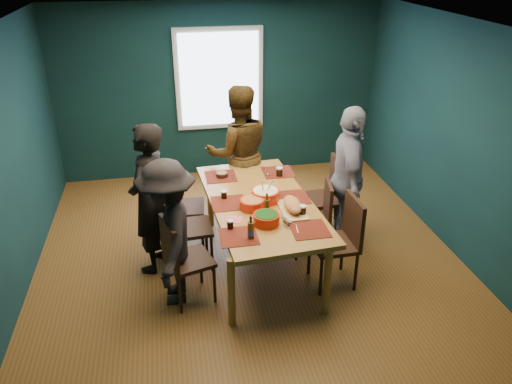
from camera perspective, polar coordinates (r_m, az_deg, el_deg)
room at (r=5.82m, az=-1.57°, el=5.92°), size 5.01×5.01×2.71m
dining_table at (r=5.63m, az=0.53°, el=-1.69°), size 1.27×2.28×0.83m
chair_left_far at (r=6.20m, az=-8.98°, el=-1.00°), size 0.49×0.49×1.00m
chair_left_mid at (r=5.73m, az=-8.45°, el=-3.36°), size 0.49×0.49×1.02m
chair_left_near at (r=5.19m, az=-8.63°, el=-7.13°), size 0.55×0.55×0.98m
chair_right_far at (r=6.40m, az=8.31°, el=0.09°), size 0.49×0.49×1.03m
chair_right_mid at (r=5.99m, az=7.19°, el=-2.37°), size 0.48×0.48×0.93m
chair_right_near at (r=5.48m, az=9.90°, el=-4.87°), size 0.48×0.48×1.03m
person_far_left at (r=5.65m, az=-12.11°, el=-0.83°), size 0.63×0.75×1.76m
person_back at (r=6.66m, az=-2.02°, el=4.48°), size 0.91×0.72×1.83m
person_right at (r=6.05m, az=10.47°, el=1.43°), size 0.63×1.11×1.79m
person_near_left at (r=5.12m, az=-9.88°, el=-4.72°), size 0.64×1.06×1.59m
bowl_salad at (r=5.40m, az=-0.47°, el=-1.33°), size 0.27×0.27×0.11m
bowl_dumpling at (r=5.56m, az=1.10°, el=-0.33°), size 0.32×0.32×0.29m
bowl_herbs at (r=5.11m, az=1.19°, el=-3.05°), size 0.27×0.27×0.12m
cutting_board at (r=5.37m, az=4.19°, el=-1.59°), size 0.30×0.61×0.13m
small_bowl at (r=6.16m, az=-3.90°, el=2.01°), size 0.14×0.14×0.06m
beer_bottle_a at (r=4.85m, az=-0.59°, el=-4.41°), size 0.07×0.07×0.25m
beer_bottle_b at (r=5.26m, az=1.24°, el=-1.68°), size 0.06×0.06×0.25m
cola_glass_a at (r=5.04m, az=-2.96°, el=-3.68°), size 0.07×0.07×0.10m
cola_glass_b at (r=5.30m, az=5.36°, el=-2.04°), size 0.08×0.08×0.11m
cola_glass_c at (r=6.16m, az=2.69°, el=2.38°), size 0.08×0.08×0.12m
cola_glass_d at (r=5.63m, az=-3.68°, el=-0.27°), size 0.07×0.07×0.09m
napkin_a at (r=5.74m, az=4.35°, el=-0.30°), size 0.18×0.18×0.00m
napkin_b at (r=5.22m, az=-2.47°, el=-3.16°), size 0.20×0.20×0.00m
napkin_c at (r=5.07m, az=5.27°, el=-4.19°), size 0.18×0.18×0.00m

